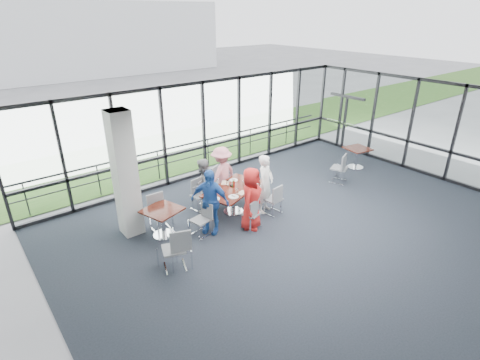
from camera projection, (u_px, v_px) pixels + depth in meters
floor at (314, 234)px, 9.61m from camera, size 12.00×10.00×0.02m
ceiling at (326, 111)px, 8.28m from camera, size 12.00×10.00×0.04m
wall_left at (51, 279)px, 5.55m from camera, size 0.10×10.00×3.20m
curtain_wall_back at (204, 129)px, 12.51m from camera, size 12.00×0.10×3.20m
curtain_wall_right at (440, 131)px, 12.34m from camera, size 0.10×10.00×3.20m
exit_door at (344, 123)px, 15.24m from camera, size 0.12×1.60×2.10m
structural_column at (125, 175)px, 9.04m from camera, size 0.50×0.50×3.20m
apron at (144, 139)px, 16.74m from camera, size 80.00×70.00×0.02m
grass_strip at (165, 150)px, 15.30m from camera, size 80.00×5.00×0.01m
hangar_main at (74, 38)px, 33.45m from camera, size 24.00×10.00×6.00m
guard_rail at (196, 155)px, 13.39m from camera, size 12.00×0.06×0.06m
main_table at (233, 192)px, 10.40m from camera, size 2.04×1.54×0.75m
side_table_left at (162, 214)px, 9.28m from camera, size 1.04×1.04×0.75m
side_table_right at (357, 151)px, 13.40m from camera, size 0.92×0.92×0.75m
diner_near_left at (251, 199)px, 9.57m from camera, size 0.98×0.90×1.68m
diner_near_right at (265, 184)px, 10.37m from camera, size 0.74×0.66×1.68m
diner_far_left at (203, 186)px, 10.42m from camera, size 0.87×0.71×1.56m
diner_far_right at (222, 174)px, 11.01m from camera, size 1.18×0.81×1.67m
diner_end at (210, 201)px, 9.37m from camera, size 1.03×1.15×1.73m
chair_main_nl at (251, 213)px, 9.72m from camera, size 0.52×0.52×0.84m
chair_main_nr at (273, 199)px, 10.41m from camera, size 0.47×0.47×0.87m
chair_main_fl at (199, 195)px, 10.63m from camera, size 0.48×0.48×0.86m
chair_main_fr at (216, 183)px, 11.35m from camera, size 0.59×0.59×0.89m
chair_main_end at (200, 220)px, 9.39m from camera, size 0.49×0.49×0.85m
chair_spare_la at (174, 249)px, 8.13m from camera, size 0.62×0.62×0.99m
chair_spare_lb at (161, 214)px, 9.57m from camera, size 0.49×0.49×0.96m
chair_spare_r at (339, 168)px, 12.30m from camera, size 0.64×0.64×1.00m
plate_nl at (234, 197)px, 9.84m from camera, size 0.27×0.27×0.01m
plate_nr at (254, 183)px, 10.61m from camera, size 0.24×0.24×0.01m
plate_fl at (214, 190)px, 10.19m from camera, size 0.26×0.26×0.01m
plate_fr at (234, 180)px, 10.80m from camera, size 0.24×0.24×0.01m
plate_end at (215, 199)px, 9.73m from camera, size 0.26×0.26×0.01m
tumbler_a at (237, 191)px, 10.01m from camera, size 0.07×0.07×0.14m
tumbler_b at (244, 184)px, 10.44m from camera, size 0.07×0.07×0.13m
tumbler_c at (228, 183)px, 10.46m from camera, size 0.08×0.08×0.15m
tumbler_d at (224, 195)px, 9.79m from camera, size 0.07×0.07×0.13m
menu_a at (242, 193)px, 10.07m from camera, size 0.31×0.25×0.00m
menu_b at (254, 180)px, 10.79m from camera, size 0.34×0.26×0.00m
menu_c at (225, 183)px, 10.66m from camera, size 0.36×0.36×0.00m
condiment_caddy at (232, 185)px, 10.44m from camera, size 0.10×0.07×0.04m
ketchup_bottle at (234, 184)px, 10.35m from camera, size 0.06×0.06×0.18m
green_bottle at (233, 184)px, 10.36m from camera, size 0.05×0.05×0.20m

